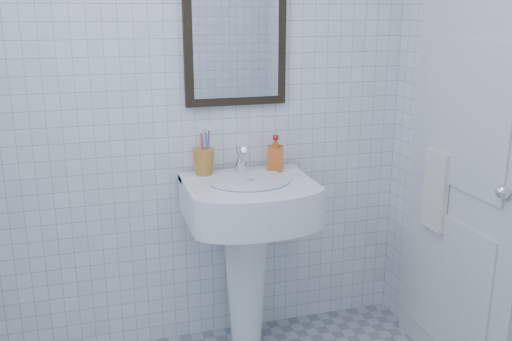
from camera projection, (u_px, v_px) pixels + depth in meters
name	position (u px, v px, depth m)	size (l,w,h in m)	color
wall_back	(195.00, 104.00, 2.76)	(2.20, 0.02, 2.50)	silver
washbasin	(247.00, 236.00, 2.79)	(0.60, 0.44, 0.93)	white
faucet	(241.00, 162.00, 2.80)	(0.06, 0.12, 0.14)	silver
toothbrush_cup	(204.00, 162.00, 2.76)	(0.11, 0.11, 0.13)	orange
soap_dispenser	(276.00, 152.00, 2.85)	(0.08, 0.08, 0.17)	#D75515
wall_mirror	(236.00, 40.00, 2.72)	(0.50, 0.04, 0.62)	black
bathroom_door	(464.00, 171.00, 2.53)	(0.04, 0.80, 2.00)	silver
towel_ring	(443.00, 153.00, 2.64)	(0.18, 0.18, 0.01)	silver
hand_towel	(436.00, 191.00, 2.68)	(0.03, 0.16, 0.38)	silver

